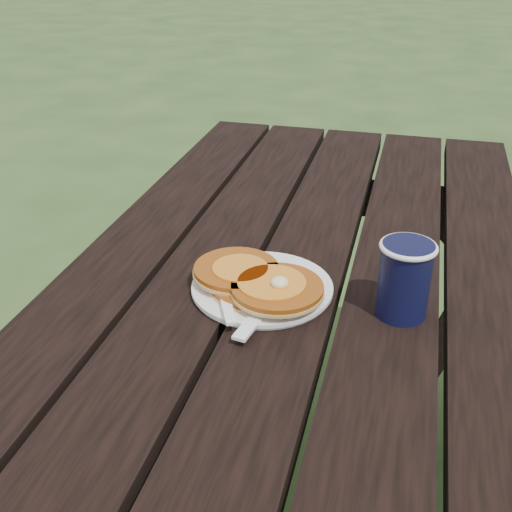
% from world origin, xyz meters
% --- Properties ---
extents(picnic_table, '(1.36, 1.80, 0.75)m').
position_xyz_m(picnic_table, '(0.00, 0.00, 0.37)').
color(picnic_table, black).
rests_on(picnic_table, ground).
extents(plate, '(0.23, 0.23, 0.01)m').
position_xyz_m(plate, '(-0.04, 0.06, 0.76)').
color(plate, white).
rests_on(plate, picnic_table).
extents(pancake_stack, '(0.21, 0.17, 0.04)m').
position_xyz_m(pancake_stack, '(-0.05, 0.05, 0.77)').
color(pancake_stack, '#A14E12').
rests_on(pancake_stack, plate).
extents(knife, '(0.05, 0.18, 0.00)m').
position_xyz_m(knife, '(-0.02, 0.00, 0.76)').
color(knife, white).
rests_on(knife, plate).
extents(fork, '(0.10, 0.16, 0.01)m').
position_xyz_m(fork, '(-0.08, -0.01, 0.77)').
color(fork, white).
rests_on(fork, plate).
extents(coffee_cup, '(0.08, 0.08, 0.11)m').
position_xyz_m(coffee_cup, '(0.17, 0.05, 0.81)').
color(coffee_cup, black).
rests_on(coffee_cup, picnic_table).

